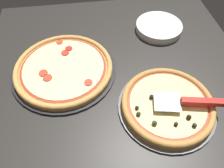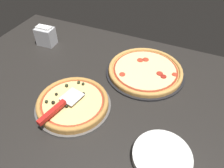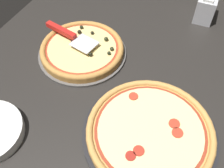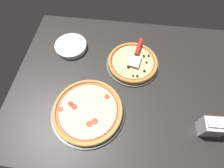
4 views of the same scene
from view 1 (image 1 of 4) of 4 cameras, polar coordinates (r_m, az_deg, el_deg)
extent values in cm
cube|color=black|center=(79.70, 3.98, -9.15)|extent=(151.14, 110.30, 3.60)
cylinder|color=#565451|center=(81.73, 14.00, -5.96)|extent=(34.97, 34.97, 1.00)
cylinder|color=#B77F3D|center=(80.42, 14.22, -5.35)|extent=(32.87, 32.87, 2.19)
torus|color=#B77F3D|center=(79.53, 14.37, -4.92)|extent=(32.87, 32.87, 2.22)
cylinder|color=#A33823|center=(79.47, 14.38, -4.89)|extent=(28.57, 28.57, 0.15)
cylinder|color=#E5C67A|center=(79.37, 14.40, -4.84)|extent=(26.95, 26.95, 0.40)
sphere|color=black|center=(75.31, 6.55, -6.14)|extent=(1.38, 1.38, 1.38)
sphere|color=black|center=(76.24, 20.78, -10.04)|extent=(1.49, 1.49, 1.49)
sphere|color=black|center=(78.42, 10.30, -3.31)|extent=(1.62, 1.62, 1.62)
sphere|color=#282D19|center=(73.03, 11.07, -9.96)|extent=(1.68, 1.68, 1.68)
sphere|color=black|center=(77.12, 19.46, -8.12)|extent=(1.64, 1.64, 1.64)
sphere|color=#282D19|center=(74.00, 6.95, -7.73)|extent=(1.55, 1.55, 1.55)
sphere|color=black|center=(74.66, 16.40, -9.98)|extent=(1.36, 1.36, 1.36)
sphere|color=black|center=(79.85, 17.40, -4.22)|extent=(1.59, 1.59, 1.59)
cylinder|color=black|center=(92.12, -12.35, 3.35)|extent=(42.39, 42.39, 1.00)
cylinder|color=#C68E47|center=(91.21, -12.48, 3.88)|extent=(39.84, 39.84, 1.51)
torus|color=#C68E47|center=(90.67, -12.56, 4.20)|extent=(39.84, 39.84, 2.13)
cylinder|color=maroon|center=(90.62, -12.57, 4.23)|extent=(34.63, 34.63, 0.15)
cylinder|color=beige|center=(90.53, -12.58, 4.28)|extent=(32.67, 32.67, 0.40)
cylinder|color=#B73823|center=(101.55, -13.54, 10.62)|extent=(2.84, 2.84, 0.40)
cylinder|color=maroon|center=(97.46, -11.22, 9.07)|extent=(3.05, 3.05, 0.40)
cylinder|color=#B73823|center=(87.82, -16.49, 1.59)|extent=(3.51, 3.51, 0.40)
cylinder|color=#B73823|center=(83.21, -6.20, 0.40)|extent=(3.17, 3.17, 0.40)
cylinder|color=#B73823|center=(89.94, -17.51, 2.76)|extent=(3.50, 3.50, 0.40)
cylinder|color=#AD2D1E|center=(95.82, -12.13, 7.98)|extent=(3.35, 3.35, 0.40)
cube|color=silver|center=(77.16, 14.20, -4.49)|extent=(9.55, 10.43, 0.24)
cube|color=red|center=(79.88, 22.70, -4.30)|extent=(5.03, 14.89, 2.00)
cylinder|color=white|center=(112.43, 11.98, 13.72)|extent=(22.07, 22.07, 0.70)
cylinder|color=white|center=(112.01, 12.04, 14.00)|extent=(22.07, 22.07, 0.70)
cylinder|color=white|center=(111.60, 12.10, 14.28)|extent=(22.07, 22.07, 0.70)
cylinder|color=white|center=(111.19, 12.16, 14.57)|extent=(22.07, 22.07, 0.70)
cylinder|color=white|center=(110.78, 12.23, 14.86)|extent=(22.07, 22.07, 0.70)
camera|label=2|loc=(1.15, 52.91, 43.21)|focal=35.00mm
camera|label=3|loc=(1.05, -28.64, 51.75)|focal=42.00mm
camera|label=4|loc=(0.69, -88.41, 42.61)|focal=28.00mm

